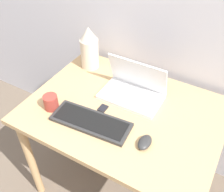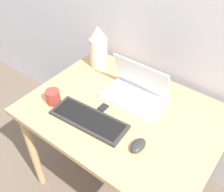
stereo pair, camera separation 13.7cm
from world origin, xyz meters
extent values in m
cube|color=tan|center=(0.00, 0.39, 0.75)|extent=(1.06, 0.79, 0.03)
cylinder|color=tan|center=(-0.47, 0.06, 0.37)|extent=(0.05, 0.05, 0.73)
cylinder|color=tan|center=(-0.47, 0.73, 0.37)|extent=(0.05, 0.05, 0.73)
cylinder|color=tan|center=(0.47, 0.73, 0.37)|extent=(0.05, 0.05, 0.73)
cube|color=white|center=(-0.01, 0.50, 0.77)|extent=(0.35, 0.21, 0.02)
cube|color=silver|center=(-0.01, 0.49, 0.78)|extent=(0.29, 0.12, 0.00)
cube|color=white|center=(-0.01, 0.57, 0.88)|extent=(0.35, 0.07, 0.21)
cube|color=#0F1938|center=(-0.01, 0.58, 0.88)|extent=(0.31, 0.06, 0.17)
cube|color=#2D2D2D|center=(-0.10, 0.22, 0.77)|extent=(0.43, 0.19, 0.02)
cube|color=black|center=(-0.10, 0.22, 0.78)|extent=(0.39, 0.15, 0.00)
ellipsoid|color=#2D2D2D|center=(0.20, 0.23, 0.78)|extent=(0.06, 0.10, 0.03)
cylinder|color=beige|center=(-0.39, 0.65, 0.86)|extent=(0.12, 0.12, 0.20)
cone|color=beige|center=(-0.39, 0.65, 1.00)|extent=(0.11, 0.11, 0.08)
cube|color=black|center=(-0.10, 0.34, 0.77)|extent=(0.04, 0.06, 0.01)
cylinder|color=#9E382D|center=(-0.35, 0.21, 0.80)|extent=(0.08, 0.08, 0.08)
camera|label=1|loc=(0.45, -0.53, 1.77)|focal=42.00mm
camera|label=2|loc=(0.57, -0.46, 1.77)|focal=42.00mm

